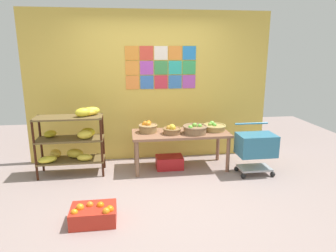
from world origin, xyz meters
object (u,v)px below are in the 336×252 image
at_px(produce_crate_under_table, 169,162).
at_px(orange_crate_foreground, 94,214).
at_px(banana_shelf_unit, 73,138).
at_px(display_table, 181,136).
at_px(fruit_basket_centre, 172,130).
at_px(fruit_basket_right, 195,129).
at_px(shopping_cart, 256,147).
at_px(fruit_basket_left, 214,127).
at_px(fruit_basket_back_right, 148,127).

relative_size(produce_crate_under_table, orange_crate_foreground, 0.86).
distance_m(banana_shelf_unit, display_table, 1.72).
height_order(fruit_basket_centre, orange_crate_foreground, fruit_basket_centre).
height_order(fruit_basket_right, shopping_cart, fruit_basket_right).
xyz_separation_m(banana_shelf_unit, display_table, (1.72, 0.00, -0.05)).
xyz_separation_m(fruit_basket_right, produce_crate_under_table, (-0.40, 0.12, -0.60)).
distance_m(banana_shelf_unit, fruit_basket_left, 2.30).
xyz_separation_m(fruit_basket_centre, orange_crate_foreground, (-1.13, -1.45, -0.59)).
distance_m(fruit_basket_left, shopping_cart, 0.76).
relative_size(display_table, fruit_basket_right, 3.99).
xyz_separation_m(fruit_basket_left, fruit_basket_back_right, (-1.11, 0.04, 0.02)).
distance_m(display_table, shopping_cart, 1.21).
xyz_separation_m(fruit_basket_left, fruit_basket_right, (-0.36, -0.15, 0.02)).
relative_size(fruit_basket_centre, fruit_basket_right, 0.76).
height_order(banana_shelf_unit, produce_crate_under_table, banana_shelf_unit).
bearing_deg(fruit_basket_right, banana_shelf_unit, 176.81).
bearing_deg(fruit_basket_left, fruit_basket_back_right, 177.82).
xyz_separation_m(banana_shelf_unit, orange_crate_foreground, (0.43, -1.52, -0.50)).
height_order(display_table, fruit_basket_right, fruit_basket_right).
xyz_separation_m(fruit_basket_right, orange_crate_foreground, (-1.51, -1.41, -0.60)).
bearing_deg(orange_crate_foreground, fruit_basket_back_right, 64.70).
bearing_deg(fruit_basket_back_right, shopping_cart, -16.83).
xyz_separation_m(banana_shelf_unit, fruit_basket_left, (2.29, 0.04, 0.08)).
height_order(fruit_basket_back_right, shopping_cart, fruit_basket_back_right).
relative_size(fruit_basket_centre, shopping_cart, 0.38).
xyz_separation_m(fruit_basket_centre, fruit_basket_right, (0.37, -0.04, 0.01)).
distance_m(banana_shelf_unit, fruit_basket_right, 1.94).
height_order(produce_crate_under_table, orange_crate_foreground, orange_crate_foreground).
bearing_deg(fruit_basket_back_right, display_table, -8.75).
distance_m(orange_crate_foreground, shopping_cart, 2.69).
height_order(fruit_basket_back_right, orange_crate_foreground, fruit_basket_back_right).
height_order(banana_shelf_unit, fruit_basket_centre, banana_shelf_unit).
relative_size(fruit_basket_right, produce_crate_under_table, 0.90).
height_order(banana_shelf_unit, orange_crate_foreground, banana_shelf_unit).
bearing_deg(fruit_basket_centre, produce_crate_under_table, 107.49).
xyz_separation_m(fruit_basket_centre, fruit_basket_back_right, (-0.38, 0.16, 0.01)).
relative_size(banana_shelf_unit, display_table, 0.68).
distance_m(fruit_basket_right, shopping_cart, 1.00).
bearing_deg(produce_crate_under_table, display_table, -3.10).
xyz_separation_m(fruit_basket_back_right, produce_crate_under_table, (0.35, -0.07, -0.60)).
distance_m(fruit_basket_left, fruit_basket_back_right, 1.11).
distance_m(banana_shelf_unit, orange_crate_foreground, 1.66).
bearing_deg(fruit_basket_centre, fruit_basket_left, 8.81).
relative_size(produce_crate_under_table, shopping_cart, 0.56).
bearing_deg(produce_crate_under_table, fruit_basket_right, -16.68).
height_order(fruit_basket_centre, fruit_basket_right, fruit_basket_right).
distance_m(banana_shelf_unit, fruit_basket_back_right, 1.19).
height_order(banana_shelf_unit, fruit_basket_right, banana_shelf_unit).
relative_size(fruit_basket_right, orange_crate_foreground, 0.77).
bearing_deg(shopping_cart, banana_shelf_unit, 176.48).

